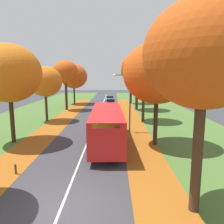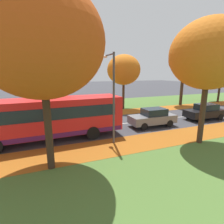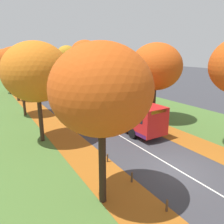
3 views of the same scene
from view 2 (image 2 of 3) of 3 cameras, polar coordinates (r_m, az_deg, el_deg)
name	(u,v)px [view 2 (image 2 of 3)]	position (r m, az deg, el deg)	size (l,w,h in m)	color
grass_verge_left	(122,105)	(26.54, 3.40, 2.42)	(12.00, 90.00, 0.01)	#476B2D
leaf_litter_left	(92,115)	(20.30, -6.63, -0.84)	(2.80, 60.00, 0.00)	#9E5619
leaf_litter_right	(127,144)	(12.04, 4.87, -10.46)	(2.80, 60.00, 0.00)	#9E5619
road_centre_line	(159,119)	(18.78, 15.20, -2.34)	(0.12, 80.00, 0.01)	silver
tree_left_near	(47,61)	(21.09, -20.45, 15.45)	(5.49, 5.49, 8.51)	#382619
tree_left_mid	(124,70)	(23.06, 3.85, 13.54)	(4.26, 4.26, 7.01)	#422D1E
tree_left_far	(184,61)	(27.78, 22.48, 15.17)	(4.27, 4.27, 8.35)	#422D1E
tree_left_distant	(222,67)	(33.71, 32.34, 12.37)	(5.46, 5.46, 8.13)	#382619
tree_right_near	(41,42)	(8.73, -22.18, 20.44)	(5.62, 5.62, 8.59)	#382619
tree_right_mid	(209,55)	(12.94, 29.18, 16.04)	(4.87, 4.87, 8.05)	#422D1E
streetlamp_right	(112,88)	(11.68, -0.03, 7.79)	(1.89, 0.28, 6.00)	#47474C
bus	(48,117)	(13.11, -20.07, -1.47)	(2.88, 10.47, 2.98)	red
car_grey_lead	(153,117)	(16.15, 13.15, -1.70)	(1.83, 4.22, 1.62)	slate
car_black_following	(205,112)	(20.38, 28.08, 0.09)	(1.88, 4.25, 1.62)	black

